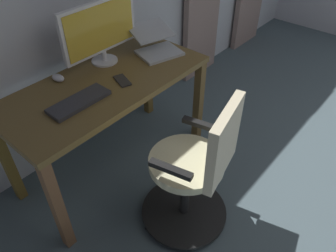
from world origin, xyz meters
TOP-DOWN VIEW (x-y plane):
  - desk at (1.12, -2.18)m, footprint 1.39×0.63m
  - office_chair at (1.14, -1.44)m, footprint 0.56×0.56m
  - computer_monitor at (0.96, -2.38)m, footprint 0.59×0.18m
  - computer_keyboard at (1.38, -2.11)m, footprint 0.37×0.14m
  - laptop at (0.62, -2.20)m, footprint 0.38×0.41m
  - computer_mouse at (1.31, -2.42)m, footprint 0.06×0.10m
  - cell_phone_face_up at (1.06, -2.10)m, footprint 0.11×0.16m

SIDE VIEW (x-z plane):
  - office_chair at x=1.14m, z-range -0.03..0.91m
  - desk at x=1.12m, z-range 0.27..1.03m
  - cell_phone_face_up at x=1.06m, z-range 0.75..0.76m
  - computer_keyboard at x=1.38m, z-range 0.75..0.78m
  - computer_mouse at x=1.31m, z-range 0.75..0.79m
  - laptop at x=0.62m, z-range 0.73..0.89m
  - computer_monitor at x=0.96m, z-range 0.78..1.19m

